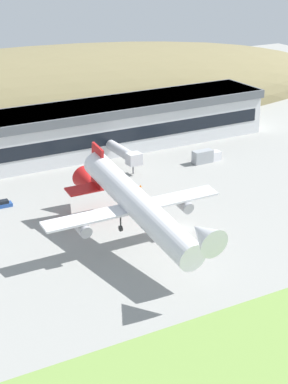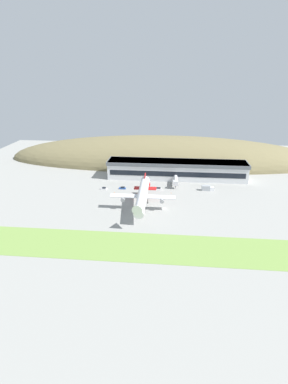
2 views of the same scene
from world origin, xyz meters
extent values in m
plane|color=gray|center=(0.00, 0.00, 0.00)|extent=(331.61, 331.61, 0.00)
cube|color=#759947|center=(0.00, -39.81, 0.04)|extent=(298.45, 23.68, 0.08)
ellipsoid|color=olive|center=(-3.53, 95.95, 0.00)|extent=(264.55, 69.51, 42.04)
cube|color=silver|center=(7.17, 52.31, 6.37)|extent=(96.20, 15.72, 12.73)
cube|color=#565B60|center=(7.17, 52.31, 11.58)|extent=(97.40, 16.92, 2.29)
cube|color=black|center=(7.17, 44.40, 5.73)|extent=(92.35, 0.16, 3.56)
cylinder|color=silver|center=(6.53, 38.02, 4.00)|extent=(2.60, 12.86, 2.60)
cube|color=silver|center=(6.53, 31.60, 4.00)|extent=(3.38, 2.86, 2.86)
cylinder|color=slate|center=(6.53, 32.10, 2.00)|extent=(0.36, 0.36, 4.00)
cylinder|color=silver|center=(-11.57, -3.49, 8.91)|extent=(5.09, 36.82, 10.06)
cone|color=silver|center=(-11.57, -24.32, 11.80)|extent=(4.99, 6.24, 5.72)
cone|color=red|center=(-11.57, 17.85, 5.95)|extent=(4.99, 7.25, 5.86)
cube|color=red|center=(-11.57, 13.82, 10.96)|extent=(0.50, 5.77, 9.46)
cube|color=red|center=(-11.57, 14.07, 6.47)|extent=(13.25, 3.58, 0.85)
cube|color=silver|center=(-11.57, -1.68, 7.77)|extent=(35.57, 3.63, 0.94)
cylinder|color=#9E9EA3|center=(-22.24, -2.22, 6.29)|extent=(2.30, 3.88, 2.77)
cylinder|color=#9E9EA3|center=(-0.90, -2.22, 6.29)|extent=(2.30, 3.88, 2.77)
cylinder|color=#2D2D2D|center=(-14.37, -1.68, 5.26)|extent=(0.28, 0.28, 2.20)
cylinder|color=#2D2D2D|center=(-14.37, -1.68, 4.16)|extent=(0.45, 1.10, 1.10)
cylinder|color=#2D2D2D|center=(-8.77, -1.68, 5.26)|extent=(0.28, 0.28, 2.20)
cylinder|color=#2D2D2D|center=(-8.77, -1.68, 4.16)|extent=(0.45, 1.10, 1.10)
cylinder|color=#2D2D2D|center=(-11.57, -16.13, 7.38)|extent=(0.22, 0.22, 1.98)
cylinder|color=#2D2D2D|center=(-11.57, -16.13, 6.39)|extent=(0.30, 0.83, 0.82)
cube|color=#264C99|center=(-27.70, 28.09, 0.40)|extent=(4.35, 1.96, 0.81)
cube|color=black|center=(-27.49, 28.08, 1.14)|extent=(2.41, 1.62, 0.66)
cube|color=silver|center=(-4.54, 29.06, 0.40)|extent=(4.66, 1.82, 0.79)
cube|color=black|center=(-4.31, 29.07, 1.12)|extent=(2.59, 1.48, 0.65)
cube|color=silver|center=(-39.61, 26.18, 0.39)|extent=(4.19, 2.19, 0.78)
cube|color=black|center=(-39.41, 26.16, 1.10)|extent=(2.35, 1.76, 0.64)
cube|color=silver|center=(29.69, 30.51, 1.22)|extent=(2.51, 2.35, 2.43)
cube|color=black|center=(30.96, 30.52, 1.65)|extent=(0.10, 1.98, 1.07)
cube|color=#999EA3|center=(25.80, 30.48, 1.64)|extent=(5.31, 2.37, 3.27)
cube|color=orange|center=(-31.64, 20.80, 0.01)|extent=(0.52, 0.52, 0.03)
cone|color=orange|center=(-31.64, 20.80, 0.31)|extent=(0.40, 0.40, 0.55)
cube|color=orange|center=(3.89, 23.68, 0.01)|extent=(0.52, 0.52, 0.03)
cone|color=orange|center=(3.89, 23.68, 0.31)|extent=(0.40, 0.40, 0.55)
camera|label=1|loc=(-62.98, -96.89, 55.17)|focal=60.00mm
camera|label=2|loc=(3.50, -150.58, 70.44)|focal=28.00mm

